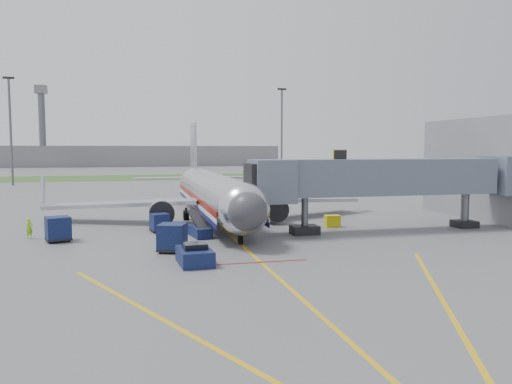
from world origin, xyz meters
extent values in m
plane|color=#565659|center=(0.00, 0.00, 0.00)|extent=(400.00, 400.00, 0.00)
cube|color=#2D4C1E|center=(0.00, 90.00, 0.01)|extent=(300.00, 25.00, 0.01)
cube|color=gold|center=(0.00, -2.00, 0.00)|extent=(0.25, 50.00, 0.01)
cube|color=maroon|center=(0.00, -4.00, 0.00)|extent=(6.00, 0.25, 0.01)
cube|color=gold|center=(-6.00, -14.00, 0.00)|extent=(9.52, 20.04, 0.01)
cube|color=gold|center=(6.00, -14.00, 0.00)|extent=(9.52, 20.04, 0.01)
cylinder|color=silver|center=(0.00, 15.00, 2.70)|extent=(3.80, 28.00, 3.80)
sphere|color=silver|center=(0.00, 1.00, 2.70)|extent=(3.80, 3.80, 3.80)
sphere|color=#38383D|center=(0.00, -0.30, 2.70)|extent=(2.74, 2.74, 2.74)
cube|color=black|center=(0.00, 0.60, 3.25)|extent=(2.20, 1.20, 0.55)
cone|color=silver|center=(0.00, 31.50, 2.70)|extent=(3.80, 5.00, 3.80)
cube|color=#B7BAC1|center=(0.00, 31.00, 6.70)|extent=(0.35, 4.20, 7.00)
cube|color=#B7BAC1|center=(-8.50, 15.00, 1.80)|extent=(15.10, 8.59, 1.13)
cube|color=#B7BAC1|center=(8.50, 15.00, 1.80)|extent=(15.10, 8.59, 1.13)
cylinder|color=silver|center=(-5.20, 12.00, 1.35)|extent=(2.10, 3.60, 2.10)
cylinder|color=silver|center=(5.20, 12.00, 1.35)|extent=(2.10, 3.60, 2.10)
cube|color=maroon|center=(1.92, 15.00, 2.35)|extent=(0.05, 28.00, 0.45)
cube|color=#0D0F5C|center=(1.92, 15.00, 1.45)|extent=(0.05, 28.00, 0.35)
cylinder|color=black|center=(0.00, 2.00, 0.30)|extent=(0.28, 0.70, 0.70)
cylinder|color=black|center=(-2.60, 15.50, 0.45)|extent=(0.50, 1.00, 1.00)
cylinder|color=black|center=(2.60, 15.50, 0.45)|extent=(0.50, 1.00, 1.00)
cube|color=slate|center=(13.00, 5.00, 4.60)|extent=(20.00, 3.00, 3.00)
cube|color=slate|center=(3.20, 5.00, 4.40)|extent=(3.20, 3.60, 3.40)
cube|color=black|center=(2.00, 5.00, 4.40)|extent=(1.60, 3.00, 2.80)
cube|color=yellow|center=(9.00, 5.00, 6.40)|extent=(1.20, 0.15, 1.00)
cylinder|color=#595B60|center=(6.00, 5.00, 1.55)|extent=(0.56, 0.56, 3.10)
cube|color=black|center=(6.00, 5.00, 0.35)|extent=(2.20, 1.60, 0.70)
cylinder|color=#595B60|center=(21.00, 5.00, 1.55)|extent=(0.70, 0.70, 3.10)
cube|color=black|center=(21.00, 5.00, 0.30)|extent=(1.80, 1.80, 0.60)
cube|color=slate|center=(25.00, 5.00, 4.60)|extent=(3.00, 4.00, 3.40)
cube|color=slate|center=(30.00, 10.00, 5.00)|extent=(10.00, 16.00, 10.00)
cylinder|color=#595B60|center=(-30.00, 70.00, 10.00)|extent=(0.44, 0.44, 20.00)
cube|color=black|center=(-30.00, 70.00, 20.20)|extent=(2.00, 0.40, 0.40)
cylinder|color=#595B60|center=(25.00, 75.00, 10.00)|extent=(0.44, 0.44, 20.00)
cube|color=black|center=(25.00, 75.00, 20.20)|extent=(2.00, 0.40, 0.40)
cube|color=slate|center=(-10.00, 170.00, 4.00)|extent=(120.00, 14.00, 8.00)
cylinder|color=#595B60|center=(-40.00, 165.00, 14.00)|extent=(2.40, 2.40, 28.00)
cube|color=slate|center=(-40.00, 165.00, 28.50)|extent=(4.00, 4.00, 3.00)
cube|color=#0D0E3C|center=(-4.00, -3.50, 0.48)|extent=(2.10, 3.23, 0.95)
cube|color=black|center=(-4.00, -3.50, 1.08)|extent=(1.47, 1.47, 0.43)
cylinder|color=black|center=(-4.71, -4.67, 0.35)|extent=(0.23, 0.70, 0.69)
cylinder|color=black|center=(-3.15, -4.57, 0.35)|extent=(0.23, 0.70, 0.69)
cylinder|color=black|center=(-4.85, -2.43, 0.35)|extent=(0.23, 0.70, 0.69)
cylinder|color=black|center=(-3.29, -2.33, 0.35)|extent=(0.23, 0.70, 0.69)
cube|color=#0D0E3C|center=(-5.05, 0.45, 1.06)|extent=(2.21, 2.21, 1.72)
cube|color=black|center=(-5.05, 0.45, 0.20)|extent=(2.28, 2.28, 0.13)
cylinder|color=black|center=(-5.90, 0.05, 0.16)|extent=(0.34, 0.38, 0.31)
cylinder|color=black|center=(-4.65, -0.41, 0.16)|extent=(0.34, 0.38, 0.31)
cylinder|color=black|center=(-5.45, 1.30, 0.16)|extent=(0.34, 0.38, 0.31)
cylinder|color=black|center=(-4.19, 0.85, 0.16)|extent=(0.34, 0.38, 0.31)
cube|color=#0D0E3C|center=(-13.11, 6.33, 1.03)|extent=(2.11, 2.11, 1.68)
cube|color=black|center=(-13.11, 6.33, 0.20)|extent=(2.18, 2.18, 0.13)
cylinder|color=black|center=(-13.54, 5.52, 0.15)|extent=(0.32, 0.36, 0.30)
cylinder|color=black|center=(-12.30, 5.90, 0.15)|extent=(0.32, 0.36, 0.30)
cylinder|color=black|center=(-13.93, 6.76, 0.15)|extent=(0.32, 0.36, 0.30)
cylinder|color=black|center=(-12.68, 7.15, 0.15)|extent=(0.32, 0.36, 0.30)
cube|color=#0D0E3C|center=(-5.47, 8.91, 0.85)|extent=(1.71, 1.71, 1.39)
cube|color=black|center=(-5.47, 8.91, 0.16)|extent=(1.76, 1.76, 0.11)
cylinder|color=black|center=(-5.84, 8.25, 0.13)|extent=(0.26, 0.29, 0.25)
cylinder|color=black|center=(-4.81, 8.54, 0.13)|extent=(0.26, 0.29, 0.25)
cylinder|color=black|center=(-6.13, 9.29, 0.13)|extent=(0.26, 0.29, 0.25)
cylinder|color=black|center=(-5.09, 9.57, 0.13)|extent=(0.26, 0.29, 0.25)
cube|color=#0D0E3C|center=(-2.50, 6.00, 0.40)|extent=(1.75, 3.39, 0.81)
cube|color=black|center=(-2.57, 6.44, 1.26)|extent=(1.36, 3.71, 1.27)
cylinder|color=black|center=(-2.76, 4.77, 0.25)|extent=(0.27, 0.53, 0.50)
cylinder|color=black|center=(-1.87, 4.91, 0.25)|extent=(0.27, 0.53, 0.50)
cylinder|color=black|center=(-3.13, 7.08, 0.25)|extent=(0.27, 0.53, 0.50)
cylinder|color=black|center=(-2.24, 7.22, 0.25)|extent=(0.27, 0.53, 0.50)
cube|color=yellow|center=(9.67, 8.00, 0.52)|extent=(1.38, 0.98, 1.04)
cylinder|color=black|center=(9.23, 8.04, 0.13)|extent=(0.20, 0.28, 0.26)
cylinder|color=black|center=(10.10, 7.96, 0.13)|extent=(0.20, 0.28, 0.26)
imported|color=#9BE81B|center=(-15.44, 8.11, 0.80)|extent=(0.68, 0.69, 1.61)
camera|label=1|loc=(-7.46, -33.23, 6.99)|focal=35.00mm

